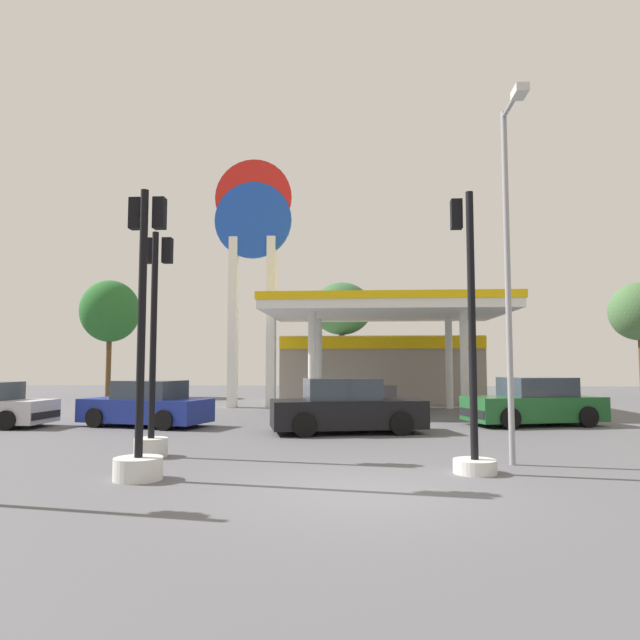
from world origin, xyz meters
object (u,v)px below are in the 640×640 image
Objects in this scene: tree_0 at (110,311)px; corner_streetlamp at (510,248)px; car_3 at (346,408)px; station_pole_sign at (253,250)px; traffic_signal_1 at (141,394)px; traffic_signal_2 at (472,386)px; tree_1 at (342,309)px; car_2 at (534,404)px; car_0 at (146,406)px; tree_2 at (639,312)px; traffic_signal_0 at (153,380)px.

corner_streetlamp is at bearing -51.04° from tree_0.
car_3 is at bearing -49.19° from tree_0.
traffic_signal_1 is at bearing -85.99° from station_pole_sign.
traffic_signal_1 is at bearing -170.61° from traffic_signal_2.
corner_streetlamp is at bearing -57.67° from car_3.
tree_1 is (-0.61, 16.77, 4.53)m from car_3.
car_2 is at bearing 21.93° from car_3.
car_0 is (-1.86, -8.29, -6.72)m from station_pole_sign.
car_3 is 0.65× the size of corner_streetlamp.
tree_2 is (14.60, 24.31, 3.54)m from traffic_signal_2.
car_2 is at bearing -33.60° from station_pole_sign.
traffic_signal_2 is at bearing -82.38° from tree_1.
tree_2 is 27.25m from corner_streetlamp.
traffic_signal_2 is 0.73× the size of tree_0.
station_pole_sign reaches higher than car_3.
tree_1 reaches higher than traffic_signal_1.
car_2 is 16.45m from tree_1.
traffic_signal_2 is (2.45, -6.11, 0.86)m from car_3.
car_0 is 11.61m from traffic_signal_2.
car_3 is 0.69× the size of tree_1.
traffic_signal_2 is at bearing -12.83° from traffic_signal_0.
car_0 is 18.66m from tree_0.
car_3 is at bearing -64.31° from station_pole_sign.
traffic_signal_2 reaches higher than traffic_signal_0.
car_0 is 12.62m from car_2.
tree_0 is (-17.36, 23.38, 3.67)m from traffic_signal_2.
traffic_signal_1 is (1.17, -16.65, -5.92)m from station_pole_sign.
traffic_signal_1 is at bearing -96.75° from tree_1.
car_0 is 6.41m from traffic_signal_0.
traffic_signal_2 is at bearing -53.41° from tree_0.
tree_1 is at bearing 61.02° from station_pole_sign.
traffic_signal_1 is at bearing -129.01° from tree_2.
car_0 is at bearing 168.85° from car_3.
traffic_signal_1 is 24.32m from tree_1.
car_0 is 0.64× the size of tree_2.
car_0 is at bearing 146.03° from corner_streetlamp.
traffic_signal_0 reaches higher than car_0.
corner_streetlamp is at bearing -120.07° from tree_2.
car_3 is 7.31m from corner_streetlamp.
tree_1 is at bearing 69.30° from car_0.
station_pole_sign reaches higher than car_2.
car_0 is 0.93× the size of car_3.
tree_0 is (-10.79, 21.88, 3.61)m from traffic_signal_0.
tree_1 is at bearing -1.98° from tree_0.
tree_2 is (21.65, 8.63, -2.26)m from station_pole_sign.
tree_0 is 1.05× the size of tree_1.
tree_1 is at bearing -175.38° from tree_2.
station_pole_sign is 2.50× the size of car_3.
corner_streetlamp is at bearing -33.97° from car_0.
tree_2 is (17.65, 1.43, -0.12)m from tree_1.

